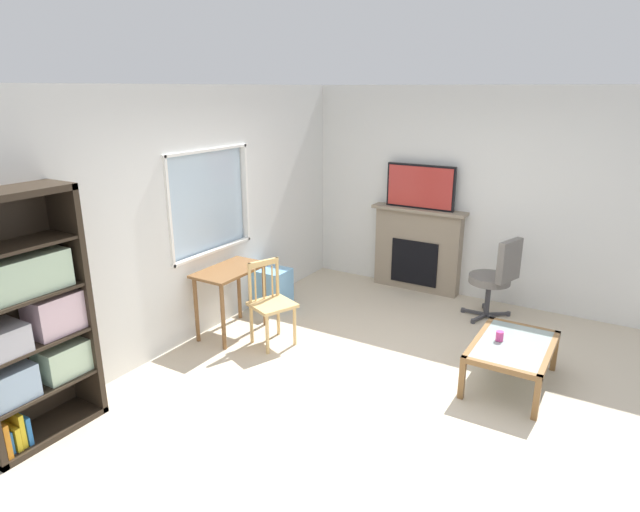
{
  "coord_description": "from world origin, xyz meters",
  "views": [
    {
      "loc": [
        -4.07,
        -1.78,
        2.64
      ],
      "look_at": [
        0.07,
        0.71,
        1.11
      ],
      "focal_mm": 30.08,
      "sensor_mm": 36.0,
      "label": 1
    }
  ],
  "objects_px": {
    "desk_under_window": "(230,281)",
    "sippy_cup": "(500,336)",
    "coffee_table": "(513,349)",
    "plastic_drawer_unit": "(273,288)",
    "bookshelf": "(26,325)",
    "fireplace": "(417,249)",
    "wooden_chair": "(271,302)",
    "tv": "(420,187)",
    "office_chair": "(497,275)"
  },
  "relations": [
    {
      "from": "bookshelf",
      "to": "fireplace",
      "type": "relative_size",
      "value": 1.55
    },
    {
      "from": "tv",
      "to": "coffee_table",
      "type": "relative_size",
      "value": 0.91
    },
    {
      "from": "coffee_table",
      "to": "sippy_cup",
      "type": "bearing_deg",
      "value": 90.65
    },
    {
      "from": "desk_under_window",
      "to": "office_chair",
      "type": "xyz_separation_m",
      "value": [
        1.88,
        -2.41,
        -0.06
      ]
    },
    {
      "from": "tv",
      "to": "sippy_cup",
      "type": "height_order",
      "value": "tv"
    },
    {
      "from": "sippy_cup",
      "to": "plastic_drawer_unit",
      "type": "bearing_deg",
      "value": 82.95
    },
    {
      "from": "bookshelf",
      "to": "coffee_table",
      "type": "xyz_separation_m",
      "value": [
        2.67,
        -3.01,
        -0.58
      ]
    },
    {
      "from": "fireplace",
      "to": "sippy_cup",
      "type": "relative_size",
      "value": 14.01
    },
    {
      "from": "bookshelf",
      "to": "plastic_drawer_unit",
      "type": "height_order",
      "value": "bookshelf"
    },
    {
      "from": "coffee_table",
      "to": "sippy_cup",
      "type": "distance_m",
      "value": 0.16
    },
    {
      "from": "desk_under_window",
      "to": "fireplace",
      "type": "bearing_deg",
      "value": -27.81
    },
    {
      "from": "fireplace",
      "to": "coffee_table",
      "type": "height_order",
      "value": "fireplace"
    },
    {
      "from": "bookshelf",
      "to": "office_chair",
      "type": "distance_m",
      "value": 4.8
    },
    {
      "from": "bookshelf",
      "to": "desk_under_window",
      "type": "distance_m",
      "value": 2.21
    },
    {
      "from": "fireplace",
      "to": "bookshelf",
      "type": "bearing_deg",
      "value": 163.42
    },
    {
      "from": "wooden_chair",
      "to": "tv",
      "type": "relative_size",
      "value": 0.99
    },
    {
      "from": "fireplace",
      "to": "office_chair",
      "type": "relative_size",
      "value": 1.26
    },
    {
      "from": "wooden_chair",
      "to": "plastic_drawer_unit",
      "type": "xyz_separation_m",
      "value": [
        0.81,
        0.57,
        -0.22
      ]
    },
    {
      "from": "wooden_chair",
      "to": "desk_under_window",
      "type": "bearing_deg",
      "value": 92.98
    },
    {
      "from": "wooden_chair",
      "to": "coffee_table",
      "type": "relative_size",
      "value": 0.9
    },
    {
      "from": "coffee_table",
      "to": "sippy_cup",
      "type": "height_order",
      "value": "sippy_cup"
    },
    {
      "from": "wooden_chair",
      "to": "fireplace",
      "type": "relative_size",
      "value": 0.71
    },
    {
      "from": "tv",
      "to": "sippy_cup",
      "type": "xyz_separation_m",
      "value": [
        -1.86,
        -1.54,
        -0.96
      ]
    },
    {
      "from": "wooden_chair",
      "to": "coffee_table",
      "type": "height_order",
      "value": "wooden_chair"
    },
    {
      "from": "coffee_table",
      "to": "sippy_cup",
      "type": "xyz_separation_m",
      "value": [
        -0.0,
        0.12,
        0.1
      ]
    },
    {
      "from": "desk_under_window",
      "to": "fireplace",
      "type": "relative_size",
      "value": 0.64
    },
    {
      "from": "wooden_chair",
      "to": "plastic_drawer_unit",
      "type": "bearing_deg",
      "value": 35.05
    },
    {
      "from": "coffee_table",
      "to": "sippy_cup",
      "type": "relative_size",
      "value": 11.14
    },
    {
      "from": "desk_under_window",
      "to": "tv",
      "type": "bearing_deg",
      "value": -28.0
    },
    {
      "from": "bookshelf",
      "to": "tv",
      "type": "distance_m",
      "value": 4.75
    },
    {
      "from": "plastic_drawer_unit",
      "to": "bookshelf",
      "type": "bearing_deg",
      "value": 178.87
    },
    {
      "from": "desk_under_window",
      "to": "sippy_cup",
      "type": "distance_m",
      "value": 2.83
    },
    {
      "from": "sippy_cup",
      "to": "bookshelf",
      "type": "bearing_deg",
      "value": 132.77
    },
    {
      "from": "office_chair",
      "to": "coffee_table",
      "type": "bearing_deg",
      "value": -160.31
    },
    {
      "from": "plastic_drawer_unit",
      "to": "coffee_table",
      "type": "relative_size",
      "value": 0.49
    },
    {
      "from": "fireplace",
      "to": "coffee_table",
      "type": "relative_size",
      "value": 1.26
    },
    {
      "from": "tv",
      "to": "desk_under_window",
      "type": "bearing_deg",
      "value": 152.0
    },
    {
      "from": "desk_under_window",
      "to": "tv",
      "type": "height_order",
      "value": "tv"
    },
    {
      "from": "desk_under_window",
      "to": "plastic_drawer_unit",
      "type": "bearing_deg",
      "value": 3.43
    },
    {
      "from": "tv",
      "to": "sippy_cup",
      "type": "distance_m",
      "value": 2.59
    },
    {
      "from": "bookshelf",
      "to": "desk_under_window",
      "type": "bearing_deg",
      "value": -2.87
    },
    {
      "from": "fireplace",
      "to": "desk_under_window",
      "type": "bearing_deg",
      "value": 152.19
    },
    {
      "from": "plastic_drawer_unit",
      "to": "wooden_chair",
      "type": "bearing_deg",
      "value": -144.95
    },
    {
      "from": "plastic_drawer_unit",
      "to": "desk_under_window",
      "type": "bearing_deg",
      "value": -176.57
    },
    {
      "from": "fireplace",
      "to": "office_chair",
      "type": "height_order",
      "value": "fireplace"
    },
    {
      "from": "office_chair",
      "to": "sippy_cup",
      "type": "relative_size",
      "value": 11.11
    },
    {
      "from": "wooden_chair",
      "to": "bookshelf",
      "type": "bearing_deg",
      "value": 164.22
    },
    {
      "from": "wooden_chair",
      "to": "sippy_cup",
      "type": "xyz_separation_m",
      "value": [
        0.46,
        -2.26,
        -0.01
      ]
    },
    {
      "from": "desk_under_window",
      "to": "tv",
      "type": "distance_m",
      "value": 2.77
    },
    {
      "from": "plastic_drawer_unit",
      "to": "coffee_table",
      "type": "xyz_separation_m",
      "value": [
        -0.35,
        -2.95,
        0.1
      ]
    }
  ]
}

